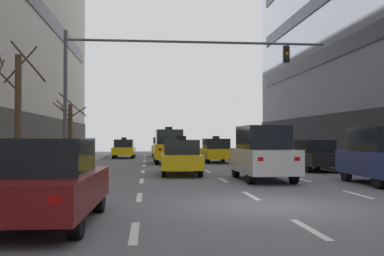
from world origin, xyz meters
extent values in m
plane|color=slate|center=(0.00, 0.00, 0.00)|extent=(120.00, 120.00, 0.00)
cube|color=silver|center=(-3.30, -3.00, 0.00)|extent=(0.16, 2.00, 0.01)
cube|color=silver|center=(-3.30, 2.00, 0.00)|extent=(0.16, 2.00, 0.01)
cube|color=silver|center=(-3.30, 7.00, 0.00)|extent=(0.16, 2.00, 0.01)
cube|color=silver|center=(-3.30, 12.00, 0.00)|extent=(0.16, 2.00, 0.01)
cube|color=silver|center=(-3.30, 17.00, 0.00)|extent=(0.16, 2.00, 0.01)
cube|color=silver|center=(-3.30, 22.00, 0.00)|extent=(0.16, 2.00, 0.01)
cube|color=silver|center=(-3.30, 27.00, 0.00)|extent=(0.16, 2.00, 0.01)
cube|color=silver|center=(-3.30, 32.00, 0.00)|extent=(0.16, 2.00, 0.01)
cube|color=silver|center=(0.00, -3.00, 0.00)|extent=(0.16, 2.00, 0.01)
cube|color=silver|center=(0.00, 2.00, 0.00)|extent=(0.16, 2.00, 0.01)
cube|color=silver|center=(0.00, 7.00, 0.00)|extent=(0.16, 2.00, 0.01)
cube|color=silver|center=(0.00, 12.00, 0.00)|extent=(0.16, 2.00, 0.01)
cube|color=silver|center=(0.00, 17.00, 0.00)|extent=(0.16, 2.00, 0.01)
cube|color=silver|center=(0.00, 22.00, 0.00)|extent=(0.16, 2.00, 0.01)
cube|color=silver|center=(0.00, 27.00, 0.00)|extent=(0.16, 2.00, 0.01)
cube|color=silver|center=(0.00, 32.00, 0.00)|extent=(0.16, 2.00, 0.01)
cube|color=silver|center=(3.30, 2.00, 0.00)|extent=(0.16, 2.00, 0.01)
cube|color=silver|center=(3.30, 7.00, 0.00)|extent=(0.16, 2.00, 0.01)
cube|color=silver|center=(3.30, 12.00, 0.00)|extent=(0.16, 2.00, 0.01)
cube|color=silver|center=(3.30, 17.00, 0.00)|extent=(0.16, 2.00, 0.01)
cube|color=silver|center=(3.30, 22.00, 0.00)|extent=(0.16, 2.00, 0.01)
cube|color=silver|center=(3.30, 27.00, 0.00)|extent=(0.16, 2.00, 0.01)
cube|color=silver|center=(3.30, 32.00, 0.00)|extent=(0.16, 2.00, 0.01)
cylinder|color=black|center=(-5.76, 28.74, 0.31)|extent=(0.22, 0.63, 0.62)
cylinder|color=black|center=(-4.25, 28.71, 0.31)|extent=(0.22, 0.63, 0.62)
cylinder|color=black|center=(-5.82, 26.18, 0.31)|extent=(0.22, 0.63, 0.62)
cylinder|color=black|center=(-4.30, 26.15, 0.31)|extent=(0.22, 0.63, 0.62)
cube|color=yellow|center=(-5.03, 27.44, 0.62)|extent=(1.83, 4.20, 0.61)
cube|color=black|center=(-5.04, 27.26, 1.24)|extent=(1.55, 1.83, 0.64)
cube|color=white|center=(-5.60, 29.50, 0.72)|extent=(0.19, 0.08, 0.13)
cube|color=red|center=(-5.68, 25.42, 0.72)|extent=(0.19, 0.08, 0.13)
cube|color=white|center=(-4.38, 29.47, 0.72)|extent=(0.19, 0.08, 0.13)
cube|color=red|center=(-4.47, 25.39, 0.72)|extent=(0.19, 0.08, 0.13)
cube|color=black|center=(-5.04, 27.26, 1.65)|extent=(0.42, 0.20, 0.17)
cylinder|color=black|center=(0.72, 8.12, 0.34)|extent=(0.23, 0.68, 0.68)
cylinder|color=black|center=(2.38, 8.13, 0.34)|extent=(0.23, 0.68, 0.68)
cylinder|color=black|center=(0.74, 5.33, 0.34)|extent=(0.23, 0.68, 0.68)
cylinder|color=black|center=(2.40, 5.34, 0.34)|extent=(0.23, 0.68, 0.68)
cube|color=white|center=(1.56, 6.73, 0.81)|extent=(1.93, 4.56, 0.93)
cube|color=black|center=(1.56, 6.73, 1.74)|extent=(1.67, 2.70, 0.93)
cube|color=white|center=(0.88, 8.96, 0.97)|extent=(0.21, 0.08, 0.14)
cube|color=red|center=(0.91, 4.49, 0.97)|extent=(0.21, 0.08, 0.14)
cube|color=white|center=(2.21, 8.97, 0.97)|extent=(0.21, 0.08, 0.14)
cube|color=red|center=(2.24, 4.50, 0.97)|extent=(0.21, 0.08, 0.14)
cylinder|color=black|center=(-5.86, -0.57, 0.34)|extent=(0.25, 0.70, 0.69)
cylinder|color=black|center=(-4.19, -0.62, 0.34)|extent=(0.25, 0.70, 0.69)
cylinder|color=black|center=(-4.28, -3.44, 0.34)|extent=(0.25, 0.70, 0.69)
cube|color=maroon|center=(-5.07, -2.01, 0.68)|extent=(2.07, 4.65, 0.67)
cube|color=black|center=(-5.08, -2.22, 1.37)|extent=(1.73, 2.04, 0.71)
cube|color=white|center=(-5.67, 0.27, 0.80)|extent=(0.21, 0.09, 0.15)
cube|color=white|center=(-4.33, 0.23, 0.80)|extent=(0.21, 0.09, 0.15)
cube|color=red|center=(-4.47, -4.29, 0.80)|extent=(0.21, 0.09, 0.15)
cylinder|color=black|center=(0.75, 21.32, 0.33)|extent=(0.25, 0.67, 0.66)
cylinder|color=black|center=(2.34, 21.39, 0.33)|extent=(0.25, 0.67, 0.66)
cylinder|color=black|center=(0.86, 18.63, 0.33)|extent=(0.25, 0.67, 0.66)
cylinder|color=black|center=(2.46, 18.69, 0.33)|extent=(0.25, 0.67, 0.66)
cube|color=yellow|center=(1.60, 20.01, 0.65)|extent=(2.02, 4.47, 0.64)
cube|color=black|center=(1.61, 19.81, 1.31)|extent=(1.68, 1.96, 0.68)
cube|color=white|center=(0.87, 22.13, 0.76)|extent=(0.20, 0.09, 0.14)
cube|color=red|center=(1.05, 17.83, 0.76)|extent=(0.20, 0.09, 0.14)
cube|color=white|center=(2.15, 22.19, 0.76)|extent=(0.20, 0.09, 0.14)
cube|color=red|center=(2.34, 17.88, 0.76)|extent=(0.20, 0.09, 0.14)
cube|color=black|center=(1.61, 19.81, 1.74)|extent=(0.45, 0.22, 0.18)
cylinder|color=black|center=(-2.51, 31.15, 0.35)|extent=(0.25, 0.70, 0.70)
cylinder|color=black|center=(-0.82, 31.10, 0.35)|extent=(0.25, 0.70, 0.70)
cylinder|color=black|center=(-2.59, 28.30, 0.35)|extent=(0.25, 0.70, 0.70)
cylinder|color=black|center=(-0.90, 28.25, 0.35)|extent=(0.25, 0.70, 0.70)
cube|color=yellow|center=(-1.70, 29.70, 0.69)|extent=(2.08, 4.70, 0.68)
cube|color=black|center=(-1.71, 29.49, 1.38)|extent=(1.75, 2.06, 0.72)
cube|color=white|center=(-2.31, 32.01, 0.81)|extent=(0.21, 0.09, 0.15)
cube|color=red|center=(-2.45, 27.44, 0.81)|extent=(0.21, 0.09, 0.15)
cube|color=white|center=(-0.95, 31.97, 0.81)|extent=(0.21, 0.09, 0.15)
cube|color=red|center=(-1.09, 27.40, 0.81)|extent=(0.21, 0.09, 0.15)
cube|color=black|center=(-1.71, 29.49, 1.84)|extent=(0.47, 0.23, 0.19)
cylinder|color=black|center=(-2.24, 11.28, 0.33)|extent=(0.24, 0.66, 0.65)
cylinder|color=black|center=(-0.66, 11.22, 0.33)|extent=(0.24, 0.66, 0.65)
cylinder|color=black|center=(-2.35, 8.62, 0.33)|extent=(0.24, 0.66, 0.65)
cylinder|color=black|center=(-0.77, 8.56, 0.33)|extent=(0.24, 0.66, 0.65)
cube|color=yellow|center=(-1.51, 9.92, 0.64)|extent=(1.99, 4.41, 0.63)
cube|color=black|center=(-1.51, 9.72, 1.29)|extent=(1.65, 1.94, 0.67)
cube|color=white|center=(-2.06, 12.07, 0.75)|extent=(0.20, 0.09, 0.14)
cube|color=red|center=(-2.22, 7.82, 0.75)|extent=(0.20, 0.09, 0.14)
cube|color=white|center=(-0.79, 12.02, 0.75)|extent=(0.20, 0.09, 0.14)
cube|color=red|center=(-0.96, 7.77, 0.75)|extent=(0.20, 0.09, 0.14)
cube|color=black|center=(-1.51, 9.72, 1.72)|extent=(0.44, 0.21, 0.18)
cylinder|color=black|center=(-2.54, 20.59, 0.35)|extent=(0.25, 0.70, 0.70)
cylinder|color=black|center=(-0.85, 20.62, 0.35)|extent=(0.25, 0.70, 0.70)
cylinder|color=black|center=(-2.49, 17.74, 0.35)|extent=(0.25, 0.70, 0.70)
cylinder|color=black|center=(-0.80, 17.77, 0.35)|extent=(0.25, 0.70, 0.70)
cube|color=yellow|center=(-1.67, 19.18, 0.82)|extent=(2.03, 4.68, 0.95)
cube|color=black|center=(-1.67, 19.18, 1.77)|extent=(1.74, 2.78, 0.95)
cube|color=white|center=(-2.39, 21.45, 0.99)|extent=(0.21, 0.09, 0.15)
cube|color=red|center=(-2.30, 16.88, 0.99)|extent=(0.21, 0.09, 0.15)
cube|color=white|center=(-1.03, 21.47, 0.99)|extent=(0.21, 0.09, 0.15)
cube|color=red|center=(-0.94, 16.91, 0.99)|extent=(0.21, 0.09, 0.15)
cube|color=black|center=(-1.67, 19.18, 2.34)|extent=(0.47, 0.22, 0.19)
cylinder|color=black|center=(4.79, 6.10, 0.33)|extent=(0.23, 0.66, 0.65)
cylinder|color=black|center=(4.73, 3.43, 0.33)|extent=(0.23, 0.66, 0.65)
cube|color=navy|center=(5.55, 4.75, 0.77)|extent=(1.92, 4.40, 0.89)
cube|color=black|center=(5.55, 4.75, 1.67)|extent=(1.64, 2.61, 0.89)
cube|color=white|center=(4.96, 6.90, 0.93)|extent=(0.20, 0.08, 0.14)
cube|color=white|center=(6.24, 6.88, 0.93)|extent=(0.20, 0.08, 0.14)
cylinder|color=black|center=(4.74, 13.16, 0.32)|extent=(0.23, 0.65, 0.65)
cylinder|color=black|center=(6.30, 13.20, 0.32)|extent=(0.23, 0.65, 0.65)
cylinder|color=black|center=(4.80, 10.52, 0.32)|extent=(0.23, 0.65, 0.65)
cylinder|color=black|center=(6.37, 10.56, 0.32)|extent=(0.23, 0.65, 0.65)
cube|color=black|center=(5.55, 11.86, 0.64)|extent=(1.91, 4.35, 0.63)
cube|color=black|center=(5.56, 11.66, 1.28)|extent=(1.61, 1.90, 0.67)
cube|color=white|center=(4.87, 13.95, 0.75)|extent=(0.20, 0.08, 0.14)
cube|color=red|center=(4.98, 9.73, 0.75)|extent=(0.20, 0.08, 0.14)
cube|color=white|center=(6.13, 13.98, 0.75)|extent=(0.20, 0.08, 0.14)
cube|color=red|center=(6.24, 9.76, 0.75)|extent=(0.20, 0.08, 0.14)
cylinder|color=#4C4C51|center=(-7.00, 10.98, 3.52)|extent=(0.18, 0.18, 6.76)
cylinder|color=#4C4C51|center=(-0.61, 10.98, 6.44)|extent=(12.79, 0.12, 0.12)
cube|color=black|center=(3.87, 10.98, 5.92)|extent=(0.28, 0.24, 0.84)
sphere|color=#4B0704|center=(3.87, 10.84, 6.18)|extent=(0.17, 0.17, 0.17)
sphere|color=orange|center=(3.87, 10.84, 5.92)|extent=(0.17, 0.17, 0.17)
sphere|color=#073E10|center=(3.87, 10.84, 5.66)|extent=(0.17, 0.17, 0.17)
cylinder|color=#4C3823|center=(-7.96, 6.48, 2.51)|extent=(0.25, 0.25, 4.74)
cylinder|color=#42301E|center=(-8.04, 7.08, 4.60)|extent=(1.27, 0.23, 1.53)
cylinder|color=#42301E|center=(-7.46, 5.99, 4.53)|extent=(1.07, 1.09, 1.36)
cylinder|color=#42301E|center=(-8.22, 5.94, 3.85)|extent=(1.15, 0.59, 1.07)
cylinder|color=#4C3823|center=(-7.96, 18.30, 1.99)|extent=(0.26, 0.26, 3.70)
cylinder|color=#42301E|center=(-8.47, 17.75, 3.50)|extent=(1.17, 1.08, 0.89)
cylinder|color=#42301E|center=(-8.19, 17.73, 3.56)|extent=(1.20, 0.53, 1.06)
cylinder|color=#42301E|center=(-7.70, 18.96, 3.30)|extent=(1.38, 0.61, 0.86)
cylinder|color=#42301E|center=(-8.14, 17.89, 3.25)|extent=(0.90, 0.43, 0.96)
cylinder|color=#42301E|center=(-7.71, 17.51, 3.77)|extent=(1.64, 0.59, 1.44)
cylinder|color=black|center=(9.27, 13.32, 0.57)|extent=(0.13, 0.13, 0.85)
cylinder|color=black|center=(9.26, 13.49, 0.57)|extent=(0.13, 0.13, 0.85)
cube|color=black|center=(9.26, 13.40, 1.29)|extent=(0.22, 0.35, 0.60)
sphere|color=brown|center=(9.26, 13.40, 1.70)|extent=(0.22, 0.22, 0.22)
cylinder|color=black|center=(9.27, 13.18, 1.32)|extent=(0.09, 0.09, 0.54)
cylinder|color=black|center=(9.25, 13.62, 1.32)|extent=(0.09, 0.09, 0.54)
camera|label=1|loc=(-3.06, -11.49, 1.74)|focal=43.07mm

